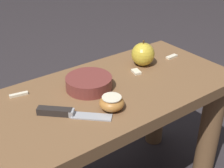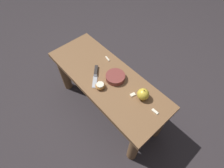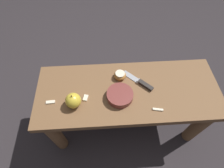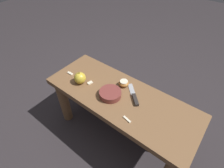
{
  "view_description": "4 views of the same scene",
  "coord_description": "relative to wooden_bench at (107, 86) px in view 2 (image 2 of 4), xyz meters",
  "views": [
    {
      "loc": [
        0.4,
        0.69,
        0.98
      ],
      "look_at": [
        -0.09,
        0.03,
        0.51
      ],
      "focal_mm": 50.0,
      "sensor_mm": 36.0,
      "label": 1
    },
    {
      "loc": [
        -0.65,
        0.52,
        1.54
      ],
      "look_at": [
        -0.09,
        0.03,
        0.51
      ],
      "focal_mm": 28.0,
      "sensor_mm": 36.0,
      "label": 2
    },
    {
      "loc": [
        -0.13,
        -0.52,
        1.34
      ],
      "look_at": [
        -0.09,
        0.03,
        0.51
      ],
      "focal_mm": 28.0,
      "sensor_mm": 36.0,
      "label": 3
    },
    {
      "loc": [
        0.45,
        -0.66,
        1.34
      ],
      "look_at": [
        -0.09,
        0.03,
        0.51
      ],
      "focal_mm": 28.0,
      "sensor_mm": 36.0,
      "label": 4
    }
  ],
  "objects": [
    {
      "name": "apple_slice_near_knife",
      "position": [
        0.14,
        -0.13,
        0.12
      ],
      "size": [
        0.06,
        0.02,
        0.01
      ],
      "color": "beige",
      "rests_on": "wooden_bench"
    },
    {
      "name": "knife",
      "position": [
        0.08,
        0.04,
        0.12
      ],
      "size": [
        0.17,
        0.16,
        0.02
      ],
      "rotation": [
        0.0,
        0.0,
        2.38
      ],
      "color": "#9EA0A5",
      "rests_on": "wooden_bench"
    },
    {
      "name": "wooden_bench",
      "position": [
        0.0,
        0.0,
        0.0
      ],
      "size": [
        1.07,
        0.41,
        0.48
      ],
      "color": "brown",
      "rests_on": "ground_plane"
    },
    {
      "name": "bowl",
      "position": [
        -0.05,
        -0.04,
        0.13
      ],
      "size": [
        0.15,
        0.15,
        0.04
      ],
      "color": "brown",
      "rests_on": "wooden_bench"
    },
    {
      "name": "apple_slice_center",
      "position": [
        -0.44,
        -0.05,
        0.12
      ],
      "size": [
        0.05,
        0.02,
        0.01
      ],
      "color": "beige",
      "rests_on": "wooden_bench"
    },
    {
      "name": "ground_plane",
      "position": [
        0.0,
        0.0,
        -0.37
      ],
      "size": [
        8.0,
        8.0,
        0.0
      ],
      "primitive_type": "plane",
      "color": "#2D282B"
    },
    {
      "name": "apple_slice_near_bowl",
      "position": [
        -0.25,
        -0.04,
        0.12
      ],
      "size": [
        0.03,
        0.04,
        0.01
      ],
      "color": "beige",
      "rests_on": "wooden_bench"
    },
    {
      "name": "apple_whole",
      "position": [
        -0.31,
        -0.07,
        0.16
      ],
      "size": [
        0.08,
        0.08,
        0.1
      ],
      "color": "gold",
      "rests_on": "wooden_bench"
    },
    {
      "name": "apple_cut",
      "position": [
        -0.04,
        0.1,
        0.13
      ],
      "size": [
        0.07,
        0.07,
        0.04
      ],
      "color": "#B27233",
      "rests_on": "wooden_bench"
    }
  ]
}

